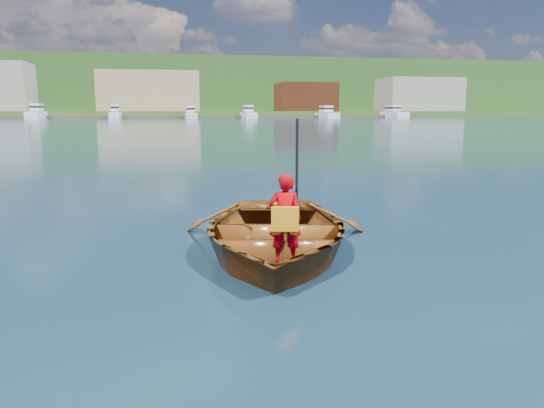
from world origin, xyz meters
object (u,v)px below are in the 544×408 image
object	(u,v)px
child_paddler	(285,218)
dock	(160,117)
rowboat	(274,232)
marina_yachts	(156,114)

from	to	relation	value
child_paddler	dock	world-z (taller)	child_paddler
rowboat	child_paddler	xyz separation A→B (m)	(-0.04, -0.91, 0.39)
marina_yachts	rowboat	bearing A→B (deg)	-88.47
child_paddler	marina_yachts	world-z (taller)	marina_yachts
rowboat	dock	bearing A→B (deg)	91.09
child_paddler	marina_yachts	size ratio (longest dim) A/B	0.01
rowboat	child_paddler	world-z (taller)	child_paddler
rowboat	marina_yachts	world-z (taller)	marina_yachts
rowboat	child_paddler	size ratio (longest dim) A/B	2.66
child_paddler	dock	bearing A→B (deg)	91.07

